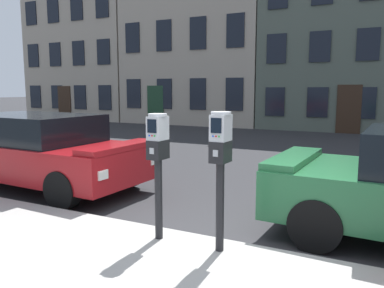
# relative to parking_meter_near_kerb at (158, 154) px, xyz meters

# --- Properties ---
(ground_plane) EXTENTS (160.00, 160.00, 0.00)m
(ground_plane) POSITION_rel_parking_meter_near_kerb_xyz_m (0.59, 0.13, -1.17)
(ground_plane) COLOR #28282B
(parking_meter_near_kerb) EXTENTS (0.22, 0.26, 1.49)m
(parking_meter_near_kerb) POSITION_rel_parking_meter_near_kerb_xyz_m (0.00, 0.00, 0.00)
(parking_meter_near_kerb) COLOR black
(parking_meter_near_kerb) RESTS_ON sidewalk_slab
(parking_meter_twin_adjacent) EXTENTS (0.22, 0.26, 1.53)m
(parking_meter_twin_adjacent) POSITION_rel_parking_meter_near_kerb_xyz_m (0.78, 0.00, 0.03)
(parking_meter_twin_adjacent) COLOR black
(parking_meter_twin_adjacent) RESTS_ON sidewalk_slab
(parked_car_navy_coupe) EXTENTS (4.50, 2.01, 1.42)m
(parked_car_navy_coupe) POSITION_rel_parking_meter_near_kerb_xyz_m (-3.65, 1.50, -0.42)
(parked_car_navy_coupe) COLOR maroon
(parked_car_navy_coupe) RESTS_ON ground_plane
(townhouse_grey_stucco) EXTENTS (7.54, 6.92, 10.39)m
(townhouse_grey_stucco) POSITION_rel_parking_meter_near_kerb_xyz_m (-15.14, 17.54, 4.03)
(townhouse_grey_stucco) COLOR #9E9384
(townhouse_grey_stucco) RESTS_ON ground_plane
(townhouse_brownstone) EXTENTS (7.95, 6.29, 9.07)m
(townhouse_brownstone) POSITION_rel_parking_meter_near_kerb_xyz_m (-7.30, 17.23, 3.38)
(townhouse_brownstone) COLOR #9E9384
(townhouse_brownstone) RESTS_ON ground_plane
(townhouse_brick_corner) EXTENTS (7.67, 6.33, 9.67)m
(townhouse_brick_corner) POSITION_rel_parking_meter_near_kerb_xyz_m (0.57, 17.25, 3.67)
(townhouse_brick_corner) COLOR #4C564C
(townhouse_brick_corner) RESTS_ON ground_plane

